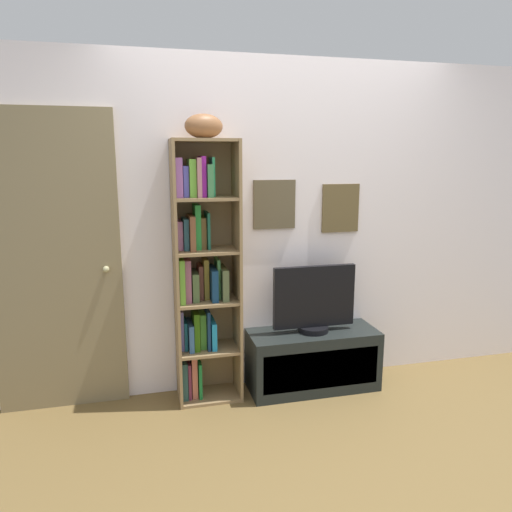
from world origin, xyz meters
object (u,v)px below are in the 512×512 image
object	(u,v)px
football	(204,126)
door	(56,265)
television	(314,300)
tv_stand	(313,360)
bookshelf	(201,274)

from	to	relation	value
football	door	world-z (taller)	door
football	television	bearing A→B (deg)	-3.22
football	tv_stand	distance (m)	1.84
tv_stand	door	world-z (taller)	door
football	tv_stand	size ratio (longest dim) A/B	0.27
tv_stand	television	size ratio (longest dim) A/B	1.56
tv_stand	television	distance (m)	0.46
football	television	size ratio (longest dim) A/B	0.43
bookshelf	door	xyz separation A→B (m)	(-0.95, 0.09, 0.09)
bookshelf	television	distance (m)	0.84
football	bookshelf	bearing A→B (deg)	140.80
tv_stand	door	xyz separation A→B (m)	(-1.76, 0.17, 0.78)
football	television	xyz separation A→B (m)	(0.77, -0.04, -1.21)
bookshelf	football	world-z (taller)	football
bookshelf	football	distance (m)	0.99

